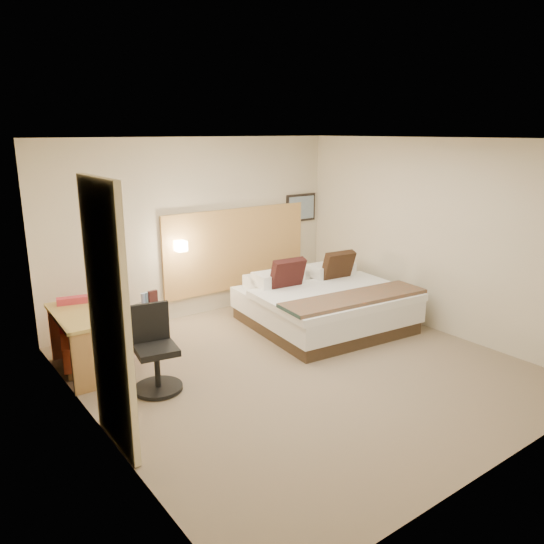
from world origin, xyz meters
TOP-DOWN VIEW (x-y plane):
  - floor at (0.00, 0.00)m, footprint 4.80×5.00m
  - ceiling at (0.00, 0.00)m, footprint 4.80×5.00m
  - wall_back at (0.00, 2.51)m, footprint 4.80×0.02m
  - wall_front at (0.00, -2.51)m, footprint 4.80×0.02m
  - wall_left at (-2.41, 0.00)m, footprint 0.02×5.00m
  - wall_right at (2.41, 0.00)m, footprint 0.02×5.00m
  - headboard_panel at (0.70, 2.47)m, footprint 2.60×0.04m
  - art_frame at (2.02, 2.48)m, footprint 0.62×0.03m
  - art_canvas at (2.02, 2.46)m, footprint 0.54×0.01m
  - lamp_arm at (-0.35, 2.42)m, footprint 0.02×0.12m
  - lamp_shade at (-0.35, 2.36)m, footprint 0.15×0.15m
  - curtain at (-2.36, -0.25)m, footprint 0.06×0.90m
  - bottle_a at (-1.20, 1.82)m, footprint 0.06×0.06m
  - bottle_b at (-1.14, 1.83)m, footprint 0.06×0.06m
  - menu_folder at (-1.07, 1.80)m, footprint 0.13×0.06m
  - bed at (1.20, 0.93)m, footprint 2.26×2.22m
  - lounge_chair at (-1.94, 1.59)m, footprint 0.92×0.84m
  - side_table at (-1.15, 1.79)m, footprint 0.53×0.53m
  - desk at (-2.11, 1.46)m, footprint 0.60×1.21m
  - desk_chair at (-1.62, 0.54)m, footprint 0.62×0.62m

SIDE VIEW (x-z plane):
  - floor at x=0.00m, z-range -0.02..0.00m
  - side_table at x=-1.15m, z-range 0.03..0.56m
  - lounge_chair at x=-1.94m, z-range -0.08..0.74m
  - bed at x=1.20m, z-range -0.18..0.84m
  - desk_chair at x=-1.62m, z-range -0.08..0.86m
  - desk at x=-2.11m, z-range 0.21..0.95m
  - bottle_a at x=-1.20m, z-range 0.53..0.71m
  - bottle_b at x=-1.14m, z-range 0.53..0.71m
  - menu_folder at x=-1.07m, z-range 0.53..0.73m
  - headboard_panel at x=0.70m, z-range 0.30..1.60m
  - lamp_arm at x=-0.35m, z-range 1.14..1.16m
  - lamp_shade at x=-0.35m, z-range 1.07..1.22m
  - curtain at x=-2.36m, z-range 0.01..2.43m
  - wall_back at x=0.00m, z-range 0.00..2.70m
  - wall_front at x=0.00m, z-range 0.00..2.70m
  - wall_left at x=-2.41m, z-range 0.00..2.70m
  - wall_right at x=2.41m, z-range 0.00..2.70m
  - art_frame at x=2.02m, z-range 1.27..1.73m
  - art_canvas at x=2.02m, z-range 1.30..1.70m
  - ceiling at x=0.00m, z-range 2.70..2.72m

